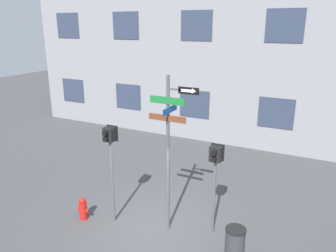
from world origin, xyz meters
TOP-DOWN VIEW (x-y plane):
  - ground_plane at (0.00, 0.00)m, footprint 60.00×60.00m
  - building_facade at (0.00, 8.15)m, footprint 24.00×0.63m
  - street_sign_pole at (0.39, 0.22)m, footprint 1.40×0.80m
  - pedestrian_signal_left at (-1.33, -0.17)m, footprint 0.37×0.40m
  - pedestrian_signal_right at (1.54, 0.69)m, footprint 0.38×0.40m
  - fire_hydrant at (-2.22, -0.51)m, footprint 0.40×0.24m
  - trash_bin at (2.43, -0.17)m, footprint 0.53×0.53m

SIDE VIEW (x-z plane):
  - ground_plane at x=0.00m, z-range 0.00..0.00m
  - fire_hydrant at x=-2.22m, z-range -0.01..0.71m
  - trash_bin at x=2.43m, z-range 0.00..0.87m
  - pedestrian_signal_right at x=1.54m, z-range 0.77..3.41m
  - pedestrian_signal_left at x=-1.33m, z-range 0.84..3.86m
  - street_sign_pole at x=0.39m, z-range 0.47..4.99m
  - building_facade at x=0.00m, z-range 0.00..11.43m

